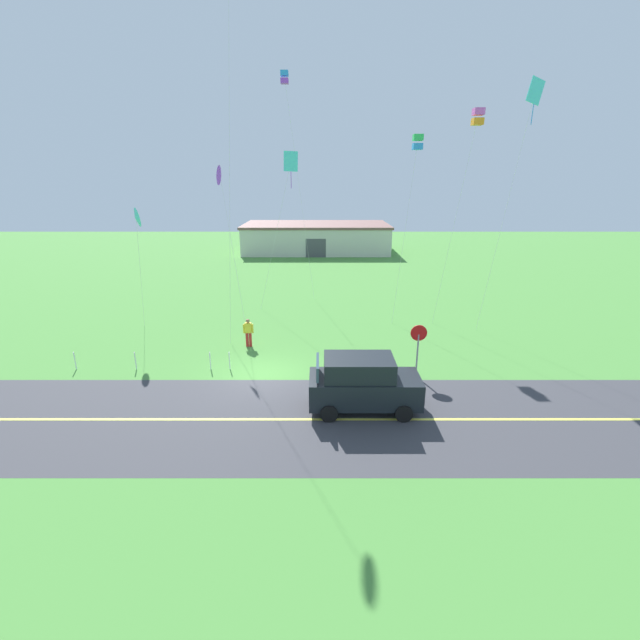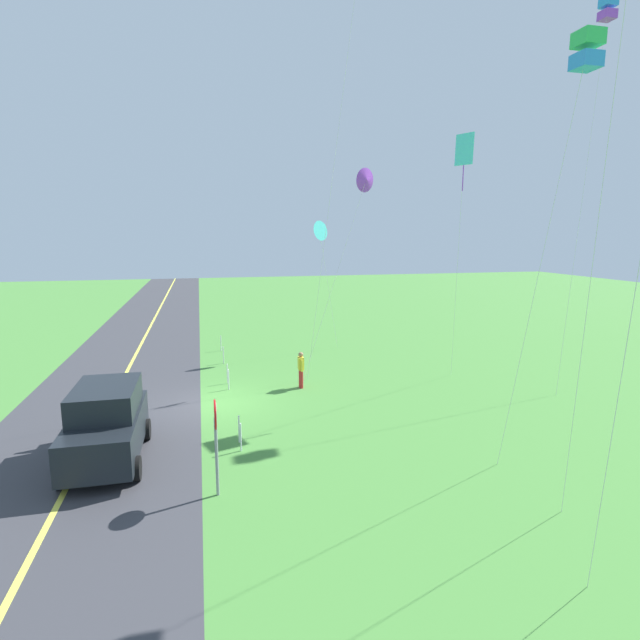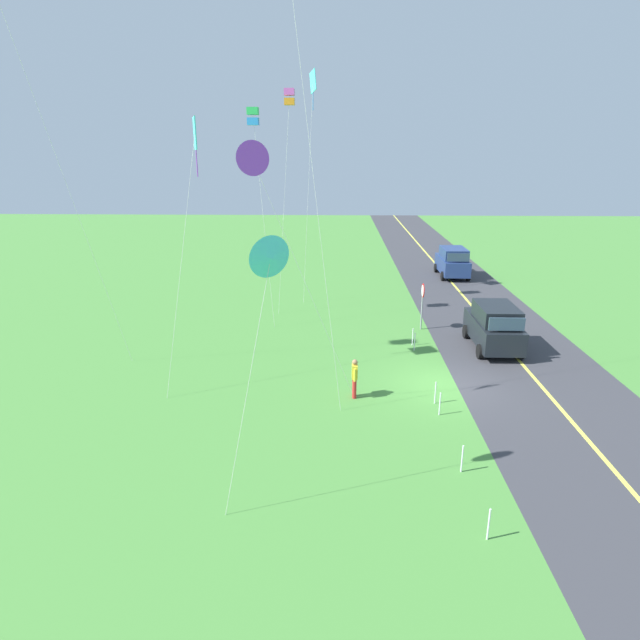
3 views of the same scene
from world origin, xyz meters
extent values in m
cube|color=#478438|center=(0.00, 0.00, -0.05)|extent=(120.00, 120.00, 0.10)
cube|color=#38383D|center=(0.00, -4.00, 0.00)|extent=(120.00, 7.00, 0.00)
cube|color=#E5E04C|center=(0.00, -4.00, 0.01)|extent=(120.00, 0.16, 0.00)
cube|color=black|center=(4.49, -3.18, 0.89)|extent=(4.40, 1.90, 1.10)
cube|color=black|center=(4.24, -3.18, 1.84)|extent=(2.73, 1.75, 0.80)
cube|color=#334756|center=(5.32, -3.18, 1.84)|extent=(0.10, 1.62, 0.64)
cube|color=#334756|center=(2.62, -3.18, 1.84)|extent=(0.10, 1.62, 0.60)
cylinder|color=black|center=(5.92, -2.23, 0.34)|extent=(0.68, 0.22, 0.68)
cylinder|color=black|center=(5.92, -4.13, 0.34)|extent=(0.68, 0.22, 0.68)
cylinder|color=black|center=(3.06, -2.23, 0.34)|extent=(0.68, 0.22, 0.68)
cylinder|color=black|center=(3.06, -4.13, 0.34)|extent=(0.68, 0.22, 0.68)
cube|color=navy|center=(20.10, -4.39, 0.89)|extent=(4.40, 1.90, 1.10)
cube|color=navy|center=(19.85, -4.39, 1.84)|extent=(2.73, 1.75, 0.80)
cube|color=#334756|center=(20.94, -4.39, 1.84)|extent=(0.10, 1.62, 0.64)
cube|color=#334756|center=(18.23, -4.39, 1.84)|extent=(0.10, 1.62, 0.60)
cylinder|color=black|center=(21.53, -3.44, 0.34)|extent=(0.68, 0.22, 0.68)
cylinder|color=black|center=(21.53, -5.34, 0.34)|extent=(0.68, 0.22, 0.68)
cylinder|color=black|center=(18.67, -3.44, 0.34)|extent=(0.68, 0.22, 0.68)
cylinder|color=black|center=(18.67, -5.34, 0.34)|extent=(0.68, 0.22, 0.68)
cylinder|color=gray|center=(7.24, -0.10, 1.05)|extent=(0.08, 0.08, 2.10)
cylinder|color=red|center=(7.24, -0.10, 2.18)|extent=(0.76, 0.04, 0.76)
cylinder|color=white|center=(7.24, -0.07, 2.18)|extent=(0.62, 0.01, 0.62)
cylinder|color=red|center=(-1.33, 3.80, 0.41)|extent=(0.16, 0.16, 0.82)
cylinder|color=red|center=(-1.15, 3.80, 0.41)|extent=(0.16, 0.16, 0.82)
cube|color=yellow|center=(-1.24, 3.80, 1.10)|extent=(0.36, 0.22, 0.56)
cylinder|color=yellow|center=(-1.48, 3.80, 1.05)|extent=(0.10, 0.10, 0.52)
cylinder|color=yellow|center=(-1.00, 3.80, 1.05)|extent=(0.10, 0.10, 0.52)
sphere|color=#9E704C|center=(-1.24, 3.80, 1.49)|extent=(0.22, 0.22, 0.22)
cylinder|color=silver|center=(-2.11, 5.52, 4.55)|extent=(1.75, 3.46, 9.10)
cone|color=purple|center=(-2.98, 7.25, 9.10)|extent=(0.72, 1.10, 1.11)
cylinder|color=silver|center=(-0.33, 10.59, 4.97)|extent=(2.45, 1.22, 9.95)
cube|color=#4CD8D8|center=(0.89, 9.99, 9.95)|extent=(0.90, 0.34, 1.22)
cylinder|color=purple|center=(0.89, 9.99, 9.05)|extent=(0.04, 0.04, 1.40)
cylinder|color=silver|center=(13.08, 6.32, 6.60)|extent=(1.43, 0.62, 13.21)
cube|color=#4CD8D8|center=(13.79, 6.02, 13.21)|extent=(1.09, 0.47, 1.38)
cylinder|color=#2D8CE5|center=(13.79, 6.02, 12.31)|extent=(0.04, 0.04, 1.40)
cylinder|color=silver|center=(-8.06, 6.82, 3.42)|extent=(0.89, 1.33, 6.84)
cone|color=#4CD8D8|center=(-7.62, 6.17, 6.84)|extent=(0.89, 1.10, 1.11)
cylinder|color=silver|center=(-2.08, 5.41, 8.98)|extent=(0.64, 2.14, 17.97)
cylinder|color=silver|center=(1.19, 15.38, 7.98)|extent=(2.16, 2.77, 15.97)
cylinder|color=silver|center=(10.69, 7.60, 6.07)|extent=(1.38, 0.76, 12.15)
cube|color=#D859BF|center=(11.37, 7.23, 12.40)|extent=(0.56, 0.56, 0.36)
cube|color=orange|center=(11.37, 7.23, 11.90)|extent=(0.56, 0.56, 0.36)
cylinder|color=silver|center=(7.93, 8.40, 5.49)|extent=(1.14, 0.96, 10.98)
cube|color=green|center=(8.50, 8.87, 11.23)|extent=(0.56, 0.56, 0.36)
cube|color=#2D8CE5|center=(8.50, 8.87, 10.73)|extent=(0.56, 0.56, 0.36)
cylinder|color=silver|center=(-9.23, 0.70, 0.45)|extent=(0.05, 0.05, 0.90)
cylinder|color=silver|center=(-6.29, 0.70, 0.45)|extent=(0.05, 0.05, 0.90)
cylinder|color=silver|center=(-2.64, 0.70, 0.45)|extent=(0.05, 0.05, 0.90)
cylinder|color=silver|center=(-1.70, 0.70, 0.45)|extent=(0.05, 0.05, 0.90)
cylinder|color=silver|center=(4.70, 0.70, 0.45)|extent=(0.05, 0.05, 0.90)
cylinder|color=silver|center=(4.02, 0.70, 0.45)|extent=(0.05, 0.05, 0.90)
camera|label=1|loc=(2.71, -18.92, 8.87)|focal=24.52mm
camera|label=2|loc=(19.45, -0.34, 6.63)|focal=28.01mm
camera|label=3|loc=(-20.41, 4.58, 9.36)|focal=29.86mm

